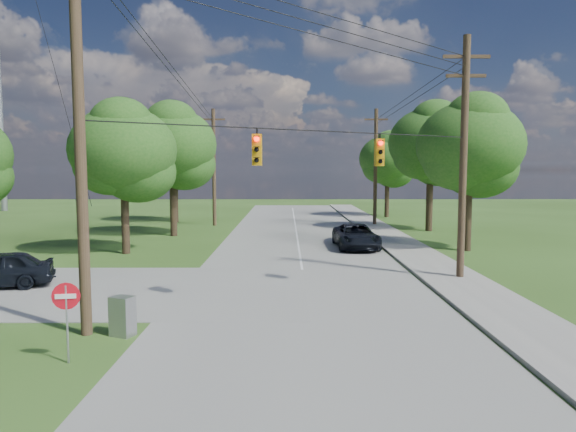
{
  "coord_description": "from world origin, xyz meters",
  "views": [
    {
      "loc": [
        1.26,
        -14.25,
        4.8
      ],
      "look_at": [
        1.31,
        5.0,
        3.07
      ],
      "focal_mm": 32.0,
      "sensor_mm": 36.0,
      "label": 1
    }
  ],
  "objects_px": {
    "pole_north_e": "(375,166)",
    "pole_sw": "(79,119)",
    "car_main_north": "(356,236)",
    "do_not_enter_sign": "(66,304)",
    "control_cabinet": "(122,316)",
    "pole_north_w": "(214,166)",
    "pole_ne": "(464,154)"
  },
  "relations": [
    {
      "from": "pole_north_e",
      "to": "pole_sw",
      "type": "bearing_deg",
      "value": -114.52
    },
    {
      "from": "pole_sw",
      "to": "car_main_north",
      "type": "distance_m",
      "value": 20.1
    },
    {
      "from": "do_not_enter_sign",
      "to": "control_cabinet",
      "type": "bearing_deg",
      "value": 61.29
    },
    {
      "from": "pole_north_w",
      "to": "do_not_enter_sign",
      "type": "distance_m",
      "value": 32.05
    },
    {
      "from": "pole_north_e",
      "to": "control_cabinet",
      "type": "distance_m",
      "value": 32.53
    },
    {
      "from": "pole_north_e",
      "to": "control_cabinet",
      "type": "xyz_separation_m",
      "value": [
        -12.4,
        -29.73,
        -4.55
      ]
    },
    {
      "from": "pole_sw",
      "to": "do_not_enter_sign",
      "type": "bearing_deg",
      "value": -79.59
    },
    {
      "from": "pole_ne",
      "to": "control_cabinet",
      "type": "xyz_separation_m",
      "value": [
        -12.4,
        -7.73,
        -4.89
      ]
    },
    {
      "from": "car_main_north",
      "to": "pole_north_e",
      "type": "bearing_deg",
      "value": 73.82
    },
    {
      "from": "car_main_north",
      "to": "control_cabinet",
      "type": "height_order",
      "value": "car_main_north"
    },
    {
      "from": "pole_sw",
      "to": "pole_ne",
      "type": "bearing_deg",
      "value": 29.38
    },
    {
      "from": "pole_ne",
      "to": "pole_north_e",
      "type": "xyz_separation_m",
      "value": [
        -0.0,
        22.0,
        -0.34
      ]
    },
    {
      "from": "pole_ne",
      "to": "do_not_enter_sign",
      "type": "relative_size",
      "value": 5.15
    },
    {
      "from": "car_main_north",
      "to": "pole_ne",
      "type": "bearing_deg",
      "value": -70.71
    },
    {
      "from": "pole_sw",
      "to": "car_main_north",
      "type": "xyz_separation_m",
      "value": [
        10.1,
        16.49,
        -5.47
      ]
    },
    {
      "from": "control_cabinet",
      "to": "pole_sw",
      "type": "bearing_deg",
      "value": -163.76
    },
    {
      "from": "control_cabinet",
      "to": "pole_north_e",
      "type": "bearing_deg",
      "value": 90.13
    },
    {
      "from": "pole_ne",
      "to": "pole_north_e",
      "type": "height_order",
      "value": "pole_ne"
    },
    {
      "from": "pole_ne",
      "to": "pole_north_e",
      "type": "distance_m",
      "value": 22.0
    },
    {
      "from": "pole_ne",
      "to": "car_main_north",
      "type": "bearing_deg",
      "value": 110.93
    },
    {
      "from": "pole_sw",
      "to": "pole_north_w",
      "type": "height_order",
      "value": "pole_sw"
    },
    {
      "from": "pole_ne",
      "to": "pole_north_w",
      "type": "xyz_separation_m",
      "value": [
        -13.9,
        22.0,
        -0.34
      ]
    },
    {
      "from": "pole_north_e",
      "to": "do_not_enter_sign",
      "type": "bearing_deg",
      "value": -112.35
    },
    {
      "from": "car_main_north",
      "to": "do_not_enter_sign",
      "type": "xyz_separation_m",
      "value": [
        -9.69,
        -18.72,
        0.75
      ]
    },
    {
      "from": "car_main_north",
      "to": "do_not_enter_sign",
      "type": "relative_size",
      "value": 2.58
    },
    {
      "from": "pole_north_w",
      "to": "do_not_enter_sign",
      "type": "xyz_separation_m",
      "value": [
        0.81,
        -31.83,
        -3.62
      ]
    },
    {
      "from": "pole_sw",
      "to": "car_main_north",
      "type": "bearing_deg",
      "value": 58.51
    },
    {
      "from": "pole_ne",
      "to": "pole_north_w",
      "type": "relative_size",
      "value": 1.05
    },
    {
      "from": "pole_north_e",
      "to": "car_main_north",
      "type": "relative_size",
      "value": 1.9
    },
    {
      "from": "pole_sw",
      "to": "control_cabinet",
      "type": "distance_m",
      "value": 5.76
    },
    {
      "from": "do_not_enter_sign",
      "to": "pole_ne",
      "type": "bearing_deg",
      "value": 26.33
    },
    {
      "from": "pole_north_w",
      "to": "control_cabinet",
      "type": "bearing_deg",
      "value": -87.11
    }
  ]
}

